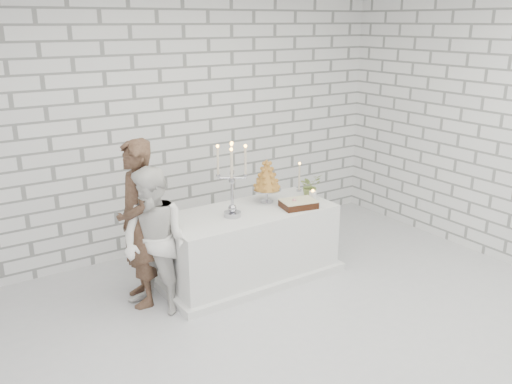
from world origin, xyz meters
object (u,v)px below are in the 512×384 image
(groom, at_px, (138,224))
(bride, at_px, (155,242))
(croquembouche, at_px, (267,181))
(cake_table, at_px, (249,244))
(candelabra, at_px, (232,180))

(groom, bearing_deg, bride, 18.69)
(croquembouche, bearing_deg, cake_table, -159.10)
(cake_table, xyz_separation_m, groom, (-1.15, 0.14, 0.43))
(candelabra, xyz_separation_m, croquembouche, (0.54, 0.17, -0.14))
(groom, height_order, bride, groom)
(cake_table, height_order, croquembouche, croquembouche)
(cake_table, relative_size, groom, 1.12)
(groom, distance_m, candelabra, 0.99)
(bride, distance_m, candelabra, 0.97)
(cake_table, distance_m, groom, 1.24)
(bride, xyz_separation_m, candelabra, (0.87, 0.06, 0.43))
(bride, distance_m, croquembouche, 1.45)
(bride, relative_size, candelabra, 1.84)
(candelabra, bearing_deg, groom, 167.94)
(bride, relative_size, croquembouche, 2.87)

